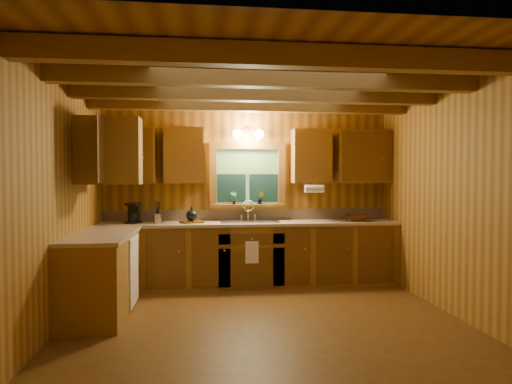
{
  "coord_description": "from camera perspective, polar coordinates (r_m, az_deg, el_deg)",
  "views": [
    {
      "loc": [
        -0.65,
        -4.75,
        1.53
      ],
      "look_at": [
        0.0,
        0.8,
        1.35
      ],
      "focal_mm": 31.62,
      "sensor_mm": 36.0,
      "label": 1
    }
  ],
  "objects": [
    {
      "name": "paper_towel_roll",
      "position": [
        6.47,
        7.36,
        0.41
      ],
      "size": [
        0.27,
        0.11,
        0.11
      ],
      "primitive_type": "cylinder",
      "rotation": [
        0.0,
        1.57,
        0.0
      ],
      "color": "white",
      "rests_on": "upper_cabinets"
    },
    {
      "name": "wicker_basket",
      "position": [
        6.7,
        12.82,
        -3.21
      ],
      "size": [
        0.46,
        0.46,
        0.09
      ],
      "primitive_type": "imported",
      "rotation": [
        0.0,
        0.0,
        -0.32
      ],
      "color": "#48230C",
      "rests_on": "countertop"
    },
    {
      "name": "utensil_crock",
      "position": [
        6.37,
        -12.38,
        -3.21
      ],
      "size": [
        0.11,
        0.11,
        0.3
      ],
      "rotation": [
        0.0,
        0.0,
        -0.16
      ],
      "color": "silver",
      "rests_on": "countertop"
    },
    {
      "name": "sink",
      "position": [
        6.42,
        -0.84,
        -4.19
      ],
      "size": [
        0.82,
        0.48,
        0.43
      ],
      "color": "silver",
      "rests_on": "countertop"
    },
    {
      "name": "base_cabinets",
      "position": [
        6.13,
        -5.18,
        -8.5
      ],
      "size": [
        4.2,
        2.22,
        0.86
      ],
      "color": "brown",
      "rests_on": "ground"
    },
    {
      "name": "window_sill",
      "position": [
        6.61,
        -1.03,
        -1.71
      ],
      "size": [
        1.06,
        0.14,
        0.04
      ],
      "primitive_type": "cube",
      "color": "brown",
      "rests_on": "room"
    },
    {
      "name": "upper_cabinets",
      "position": [
        6.18,
        -5.91,
        4.71
      ],
      "size": [
        4.19,
        1.77,
        0.78
      ],
      "color": "brown",
      "rests_on": "room"
    },
    {
      "name": "cutting_board",
      "position": [
        6.31,
        -8.14,
        -3.78
      ],
      "size": [
        0.35,
        0.31,
        0.03
      ],
      "primitive_type": "cube",
      "rotation": [
        0.0,
        0.0,
        0.42
      ],
      "color": "#593913",
      "rests_on": "countertop"
    },
    {
      "name": "potted_plant_left",
      "position": [
        6.57,
        -2.82,
        -0.74
      ],
      "size": [
        0.1,
        0.07,
        0.19
      ],
      "primitive_type": "imported",
      "rotation": [
        0.0,
        0.0,
        0.07
      ],
      "color": "#593913",
      "rests_on": "window_sill"
    },
    {
      "name": "backsplash",
      "position": [
        6.68,
        -1.09,
        -2.88
      ],
      "size": [
        4.2,
        0.02,
        0.16
      ],
      "primitive_type": "cube",
      "color": "tan",
      "rests_on": "room"
    },
    {
      "name": "dish_towel",
      "position": [
        6.13,
        -0.51,
        -7.64
      ],
      "size": [
        0.18,
        0.01,
        0.3
      ],
      "primitive_type": "cube",
      "color": "white",
      "rests_on": "base_cabinets"
    },
    {
      "name": "coffee_maker",
      "position": [
        6.44,
        -15.2,
        -2.59
      ],
      "size": [
        0.16,
        0.2,
        0.28
      ],
      "rotation": [
        0.0,
        0.0,
        -0.38
      ],
      "color": "black",
      "rests_on": "countertop"
    },
    {
      "name": "dishwasher_panel",
      "position": [
        5.59,
        -15.19,
        -9.56
      ],
      "size": [
        0.02,
        0.6,
        0.8
      ],
      "primitive_type": "cube",
      "color": "white",
      "rests_on": "base_cabinets"
    },
    {
      "name": "teakettle",
      "position": [
        6.31,
        -8.14,
        -2.97
      ],
      "size": [
        0.15,
        0.15,
        0.19
      ],
      "rotation": [
        0.0,
        0.0,
        0.16
      ],
      "color": "black",
      "rests_on": "cutting_board"
    },
    {
      "name": "ceiling_beams",
      "position": [
        4.89,
        1.13,
        13.18
      ],
      "size": [
        4.2,
        2.54,
        0.18
      ],
      "color": "brown",
      "rests_on": "room"
    },
    {
      "name": "wall_sconce",
      "position": [
        6.55,
        -0.97,
        7.39
      ],
      "size": [
        0.45,
        0.21,
        0.17
      ],
      "color": "black",
      "rests_on": "room"
    },
    {
      "name": "room",
      "position": [
        4.8,
        1.12,
        -0.9
      ],
      "size": [
        4.2,
        4.2,
        4.2
      ],
      "color": "#543714",
      "rests_on": "ground"
    },
    {
      "name": "potted_plant_right",
      "position": [
        6.62,
        0.54,
        -0.75
      ],
      "size": [
        0.11,
        0.09,
        0.18
      ],
      "primitive_type": "imported",
      "rotation": [
        0.0,
        0.0,
        -0.12
      ],
      "color": "#593913",
      "rests_on": "window_sill"
    },
    {
      "name": "countertop",
      "position": [
        6.07,
        -5.06,
        -4.31
      ],
      "size": [
        4.2,
        2.24,
        0.04
      ],
      "color": "tan",
      "rests_on": "base_cabinets"
    },
    {
      "name": "window",
      "position": [
        6.64,
        -1.08,
        1.83
      ],
      "size": [
        1.12,
        0.08,
        1.0
      ],
      "color": "brown",
      "rests_on": "room"
    }
  ]
}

